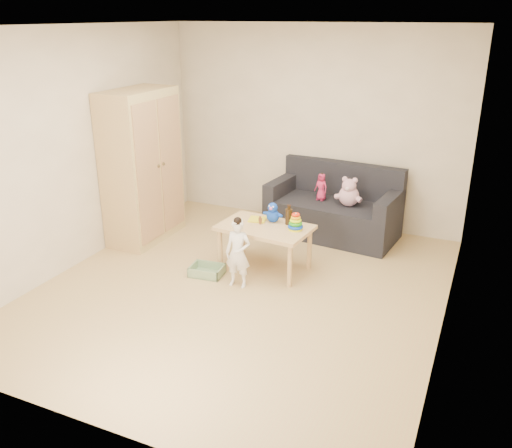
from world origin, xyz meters
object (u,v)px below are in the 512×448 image
at_px(sofa, 332,218).
at_px(play_table, 265,248).
at_px(toddler, 238,254).
at_px(wardrobe, 142,167).

xyz_separation_m(sofa, play_table, (-0.40, -1.28, 0.03)).
relative_size(play_table, toddler, 1.35).
distance_m(play_table, toddler, 0.50).
distance_m(sofa, toddler, 1.83).
bearing_deg(sofa, play_table, -101.23).
relative_size(sofa, toddler, 2.22).
height_order(wardrobe, play_table, wardrobe).
bearing_deg(toddler, play_table, 74.61).
relative_size(wardrobe, toddler, 2.56).
relative_size(wardrobe, sofa, 1.15).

